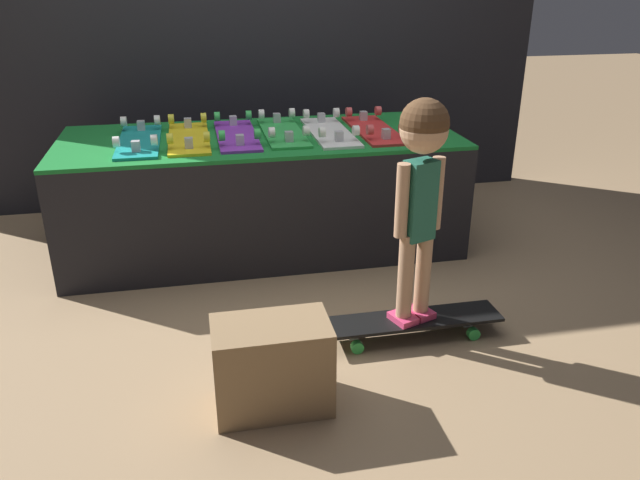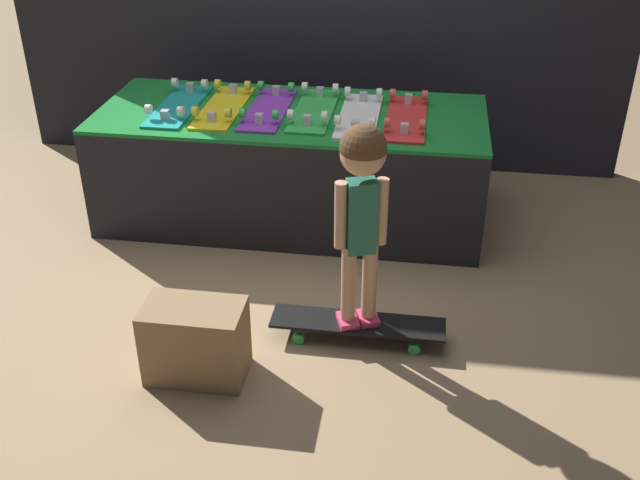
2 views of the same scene
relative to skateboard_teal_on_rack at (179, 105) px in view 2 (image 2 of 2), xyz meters
The scene contains 11 objects.
ground_plane 1.03m from the skateboard_teal_on_rack, 38.44° to the right, with size 16.00×16.00×0.00m, color #9E7F5B.
display_rack 0.71m from the skateboard_teal_on_rack, ahead, with size 2.11×0.88×0.63m.
skateboard_teal_on_rack is the anchor object (origin of this frame).
skateboard_yellow_on_rack 0.25m from the skateboard_teal_on_rack, ahead, with size 0.21×0.67×0.09m.
skateboard_purple_on_rack 0.50m from the skateboard_teal_on_rack, ahead, with size 0.21×0.67×0.09m.
skateboard_green_on_rack 0.75m from the skateboard_teal_on_rack, ahead, with size 0.21×0.67×0.09m.
skateboard_white_on_rack 1.00m from the skateboard_teal_on_rack, ahead, with size 0.21×0.67×0.09m.
skateboard_red_on_rack 1.25m from the skateboard_teal_on_rack, ahead, with size 0.21×0.67×0.09m.
skateboard_on_floor 1.67m from the skateboard_teal_on_rack, 44.35° to the right, with size 0.78×0.18×0.09m.
child 1.57m from the skateboard_teal_on_rack, 44.35° to the right, with size 0.21×0.19×0.93m.
storage_box 1.58m from the skateboard_teal_on_rack, 71.37° to the right, with size 0.41×0.24×0.34m.
Camera 2 is at (0.72, -3.28, 2.07)m, focal length 42.00 mm.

